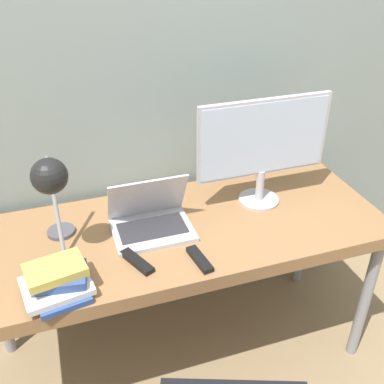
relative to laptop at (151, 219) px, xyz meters
name	(u,v)px	position (x,y,z in m)	size (l,w,h in m)	color
wall_back	(149,69)	(0.11, 0.37, 0.49)	(8.00, 0.05, 2.60)	gray
desk	(179,240)	(0.11, -0.02, -0.11)	(1.73, 0.67, 0.76)	#996B42
laptop	(151,219)	(0.00, 0.00, 0.00)	(0.32, 0.25, 0.23)	silver
monitor	(263,144)	(0.51, 0.06, 0.23)	(0.58, 0.18, 0.48)	#B7B7BC
desk_lamp	(51,183)	(-0.35, -0.05, 0.26)	(0.13, 0.27, 0.41)	#4C4C51
book_stack	(58,281)	(-0.38, -0.25, 0.00)	(0.25, 0.22, 0.11)	#334C8C
tv_remote	(200,259)	(0.12, -0.25, -0.04)	(0.06, 0.15, 0.02)	black
media_remote	(137,261)	(-0.10, -0.19, -0.04)	(0.10, 0.16, 0.02)	black
game_controller	(74,288)	(-0.33, -0.27, -0.03)	(0.13, 0.10, 0.04)	white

